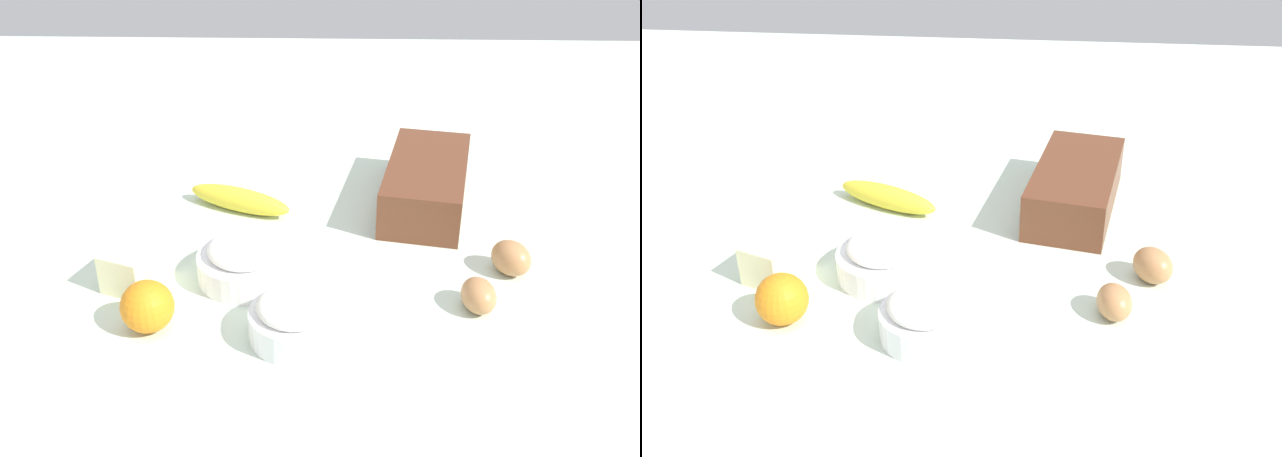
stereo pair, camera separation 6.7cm
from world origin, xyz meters
TOP-DOWN VIEW (x-y plane):
  - ground_plane at (0.00, 0.00)m, footprint 2.40×2.40m
  - loaf_pan at (-0.16, 0.18)m, footprint 0.30×0.18m
  - flour_bowl at (0.21, -0.03)m, footprint 0.12×0.12m
  - sugar_bowl at (0.08, -0.11)m, footprint 0.14×0.14m
  - banana at (-0.13, -0.14)m, footprint 0.12×0.19m
  - orange_fruit at (0.20, -0.22)m, footprint 0.07×0.07m
  - butter_block at (0.09, -0.26)m, footprint 0.11×0.09m
  - egg_near_butter at (0.05, 0.28)m, footprint 0.08×0.08m
  - egg_beside_bowl at (0.15, 0.22)m, footprint 0.07×0.06m

SIDE VIEW (x-z plane):
  - ground_plane at x=0.00m, z-range -0.02..0.00m
  - banana at x=-0.13m, z-range 0.00..0.04m
  - egg_beside_bowl at x=0.15m, z-range 0.00..0.05m
  - egg_near_butter at x=0.05m, z-range 0.00..0.05m
  - butter_block at x=0.09m, z-range 0.00..0.06m
  - sugar_bowl at x=0.08m, z-range 0.00..0.07m
  - flour_bowl at x=0.21m, z-range 0.00..0.07m
  - orange_fruit at x=0.20m, z-range 0.00..0.07m
  - loaf_pan at x=-0.16m, z-range 0.00..0.08m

